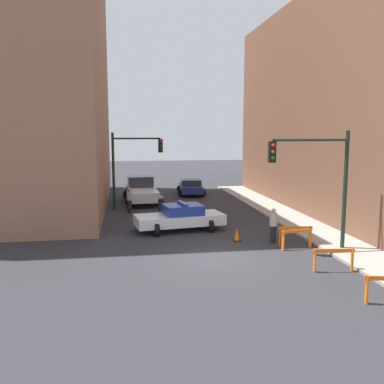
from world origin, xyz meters
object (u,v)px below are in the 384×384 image
at_px(barrier_mid, 334,256).
at_px(barrier_corner, 295,232).
at_px(white_truck, 141,190).
at_px(traffic_light_far, 130,159).
at_px(pedestrian_crossing, 161,209).
at_px(traffic_light_near, 321,172).
at_px(pedestrian_corner, 129,200).
at_px(traffic_cone, 237,234).
at_px(pedestrian_sidewalk, 273,225).
at_px(police_car, 180,217).
at_px(parked_car_near, 191,187).
at_px(barrier_back, 297,236).

bearing_deg(barrier_mid, barrier_corner, 89.17).
xyz_separation_m(white_truck, barrier_corner, (6.56, -13.31, -0.29)).
xyz_separation_m(traffic_light_far, white_truck, (0.86, 2.52, -2.49)).
height_order(white_truck, pedestrian_crossing, white_truck).
height_order(traffic_light_near, barrier_mid, traffic_light_near).
xyz_separation_m(pedestrian_corner, traffic_cone, (5.04, -8.16, -0.54)).
relative_size(pedestrian_sidewalk, barrier_mid, 1.04).
relative_size(white_truck, traffic_cone, 8.37).
height_order(police_car, pedestrian_crossing, pedestrian_crossing).
height_order(police_car, white_truck, white_truck).
xyz_separation_m(traffic_light_near, traffic_cone, (-3.07, 2.35, -3.21)).
height_order(barrier_mid, traffic_cone, barrier_mid).
height_order(traffic_light_near, police_car, traffic_light_near).
distance_m(traffic_light_near, traffic_light_far, 14.35).
distance_m(parked_car_near, barrier_mid, 20.62).
bearing_deg(pedestrian_sidewalk, pedestrian_corner, -151.13).
relative_size(traffic_light_far, barrier_mid, 3.26).
relative_size(pedestrian_crossing, traffic_cone, 2.53).
distance_m(white_truck, parked_car_near, 5.43).
xyz_separation_m(police_car, barrier_corner, (4.89, -3.83, -0.11)).
height_order(pedestrian_corner, barrier_back, pedestrian_corner).
bearing_deg(traffic_light_far, police_car, -70.00).
bearing_deg(police_car, white_truck, 1.10).
height_order(traffic_light_near, pedestrian_sidewalk, traffic_light_near).
bearing_deg(traffic_light_near, barrier_corner, 119.03).
distance_m(parked_car_near, barrier_back, 17.38).
distance_m(pedestrian_corner, traffic_cone, 9.60).
xyz_separation_m(white_truck, pedestrian_sidewalk, (5.72, -12.69, -0.04)).
xyz_separation_m(police_car, traffic_cone, (2.43, -2.59, -0.41)).
bearing_deg(traffic_light_near, pedestrian_corner, 127.68).
bearing_deg(parked_car_near, traffic_light_far, -126.87).
relative_size(traffic_light_near, pedestrian_corner, 3.13).
bearing_deg(barrier_mid, traffic_light_far, 116.72).
distance_m(barrier_corner, traffic_cone, 2.77).
bearing_deg(barrier_corner, barrier_back, -104.96).
xyz_separation_m(traffic_light_near, pedestrian_corner, (-8.11, 10.51, -2.67)).
distance_m(parked_car_near, traffic_cone, 15.42).
height_order(traffic_light_near, pedestrian_crossing, traffic_light_near).
bearing_deg(pedestrian_corner, barrier_mid, 28.17).
distance_m(police_car, parked_car_near, 13.09).
relative_size(barrier_corner, traffic_cone, 2.42).
bearing_deg(white_truck, traffic_cone, -74.10).
distance_m(traffic_light_far, barrier_back, 13.78).
distance_m(pedestrian_corner, barrier_back, 12.40).
bearing_deg(traffic_cone, traffic_light_far, 117.45).
relative_size(parked_car_near, barrier_back, 2.80).
relative_size(white_truck, pedestrian_corner, 3.31).
relative_size(parked_car_near, barrier_mid, 2.77).
xyz_separation_m(parked_car_near, barrier_back, (2.14, -17.25, -0.06)).
bearing_deg(barrier_corner, pedestrian_corner, 128.59).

